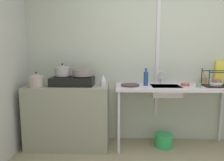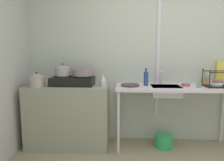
{
  "view_description": "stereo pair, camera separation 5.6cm",
  "coord_description": "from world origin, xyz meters",
  "px_view_note": "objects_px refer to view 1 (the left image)",
  "views": [
    {
      "loc": [
        -0.74,
        -1.48,
        1.38
      ],
      "look_at": [
        -0.83,
        1.39,
        0.97
      ],
      "focal_mm": 33.04,
      "sensor_mm": 36.0,
      "label": 1
    },
    {
      "loc": [
        -0.68,
        -1.48,
        1.38
      ],
      "look_at": [
        -0.83,
        1.39,
        0.97
      ],
      "focal_mm": 33.04,
      "sensor_mm": 36.0,
      "label": 2
    }
  ],
  "objects_px": {
    "pot_on_left_burner": "(62,70)",
    "percolator": "(103,80)",
    "cereal_box": "(221,72)",
    "frying_pan": "(130,85)",
    "pot_on_right_burner": "(83,73)",
    "sink_basin": "(165,91)",
    "dish_rack": "(217,83)",
    "small_bowl_on_drainboard": "(185,85)",
    "stove": "(73,81)",
    "bottle_by_sink": "(146,78)",
    "pot_beside_stove": "(36,80)",
    "utensil_jar": "(204,81)",
    "bucket_on_floor": "(164,140)",
    "faucet": "(161,76)",
    "cup_by_rack": "(199,85)"
  },
  "relations": [
    {
      "from": "pot_on_left_burner",
      "to": "percolator",
      "type": "distance_m",
      "value": 0.59
    },
    {
      "from": "cereal_box",
      "to": "frying_pan",
      "type": "bearing_deg",
      "value": -164.01
    },
    {
      "from": "pot_on_right_burner",
      "to": "sink_basin",
      "type": "xyz_separation_m",
      "value": [
        1.17,
        -0.0,
        -0.25
      ]
    },
    {
      "from": "sink_basin",
      "to": "dish_rack",
      "type": "xyz_separation_m",
      "value": [
        0.69,
        -0.02,
        0.11
      ]
    },
    {
      "from": "pot_on_right_burner",
      "to": "small_bowl_on_drainboard",
      "type": "bearing_deg",
      "value": 0.75
    },
    {
      "from": "stove",
      "to": "bottle_by_sink",
      "type": "distance_m",
      "value": 1.04
    },
    {
      "from": "pot_beside_stove",
      "to": "percolator",
      "type": "xyz_separation_m",
      "value": [
        0.9,
        0.1,
        -0.01
      ]
    },
    {
      "from": "frying_pan",
      "to": "utensil_jar",
      "type": "distance_m",
      "value": 1.13
    },
    {
      "from": "pot_on_right_burner",
      "to": "cereal_box",
      "type": "bearing_deg",
      "value": 6.26
    },
    {
      "from": "dish_rack",
      "to": "bottle_by_sink",
      "type": "bearing_deg",
      "value": 177.55
    },
    {
      "from": "pot_on_left_burner",
      "to": "pot_on_right_burner",
      "type": "relative_size",
      "value": 0.78
    },
    {
      "from": "pot_beside_stove",
      "to": "utensil_jar",
      "type": "bearing_deg",
      "value": 8.53
    },
    {
      "from": "pot_on_left_burner",
      "to": "bucket_on_floor",
      "type": "relative_size",
      "value": 0.85
    },
    {
      "from": "cereal_box",
      "to": "bucket_on_floor",
      "type": "xyz_separation_m",
      "value": [
        -0.87,
        -0.23,
        -0.97
      ]
    },
    {
      "from": "sink_basin",
      "to": "faucet",
      "type": "xyz_separation_m",
      "value": [
        -0.04,
        0.15,
        0.2
      ]
    },
    {
      "from": "pot_beside_stove",
      "to": "faucet",
      "type": "relative_size",
      "value": 1.0
    },
    {
      "from": "pot_beside_stove",
      "to": "cereal_box",
      "type": "bearing_deg",
      "value": 7.97
    },
    {
      "from": "pot_on_right_burner",
      "to": "bottle_by_sink",
      "type": "xyz_separation_m",
      "value": [
        0.89,
        0.02,
        -0.08
      ]
    },
    {
      "from": "frying_pan",
      "to": "cup_by_rack",
      "type": "bearing_deg",
      "value": -4.03
    },
    {
      "from": "small_bowl_on_drainboard",
      "to": "utensil_jar",
      "type": "bearing_deg",
      "value": 29.89
    },
    {
      "from": "frying_pan",
      "to": "stove",
      "type": "bearing_deg",
      "value": 178.26
    },
    {
      "from": "frying_pan",
      "to": "bucket_on_floor",
      "type": "xyz_separation_m",
      "value": [
        0.5,
        0.02,
        -0.82
      ]
    },
    {
      "from": "cereal_box",
      "to": "utensil_jar",
      "type": "bearing_deg",
      "value": -171.54
    },
    {
      "from": "small_bowl_on_drainboard",
      "to": "pot_beside_stove",
      "type": "bearing_deg",
      "value": -175.38
    },
    {
      "from": "bottle_by_sink",
      "to": "cereal_box",
      "type": "xyz_separation_m",
      "value": [
        1.14,
        0.2,
        0.07
      ]
    },
    {
      "from": "pot_beside_stove",
      "to": "bucket_on_floor",
      "type": "height_order",
      "value": "pot_beside_stove"
    },
    {
      "from": "frying_pan",
      "to": "utensil_jar",
      "type": "relative_size",
      "value": 1.06
    },
    {
      "from": "dish_rack",
      "to": "bottle_by_sink",
      "type": "xyz_separation_m",
      "value": [
        -0.97,
        0.04,
        0.06
      ]
    },
    {
      "from": "dish_rack",
      "to": "bucket_on_floor",
      "type": "distance_m",
      "value": 1.09
    },
    {
      "from": "utensil_jar",
      "to": "percolator",
      "type": "bearing_deg",
      "value": -170.34
    },
    {
      "from": "stove",
      "to": "faucet",
      "type": "bearing_deg",
      "value": 6.36
    },
    {
      "from": "sink_basin",
      "to": "dish_rack",
      "type": "bearing_deg",
      "value": -1.47
    },
    {
      "from": "small_bowl_on_drainboard",
      "to": "percolator",
      "type": "bearing_deg",
      "value": -176.97
    },
    {
      "from": "frying_pan",
      "to": "bottle_by_sink",
      "type": "bearing_deg",
      "value": 11.44
    },
    {
      "from": "stove",
      "to": "sink_basin",
      "type": "distance_m",
      "value": 1.32
    },
    {
      "from": "cup_by_rack",
      "to": "pot_beside_stove",
      "type": "bearing_deg",
      "value": -178.51
    },
    {
      "from": "pot_on_left_burner",
      "to": "utensil_jar",
      "type": "bearing_deg",
      "value": 5.83
    },
    {
      "from": "pot_on_right_burner",
      "to": "frying_pan",
      "type": "bearing_deg",
      "value": -2.1
    },
    {
      "from": "percolator",
      "to": "utensil_jar",
      "type": "xyz_separation_m",
      "value": [
        1.48,
        0.25,
        -0.03
      ]
    },
    {
      "from": "pot_on_left_burner",
      "to": "utensil_jar",
      "type": "relative_size",
      "value": 0.91
    },
    {
      "from": "percolator",
      "to": "dish_rack",
      "type": "xyz_separation_m",
      "value": [
        1.57,
        0.02,
        -0.04
      ]
    },
    {
      "from": "cup_by_rack",
      "to": "pot_on_left_burner",
      "type": "bearing_deg",
      "value": 177.27
    },
    {
      "from": "stove",
      "to": "frying_pan",
      "type": "height_order",
      "value": "stove"
    },
    {
      "from": "small_bowl_on_drainboard",
      "to": "cereal_box",
      "type": "xyz_separation_m",
      "value": [
        0.59,
        0.2,
        0.15
      ]
    },
    {
      "from": "pot_on_right_burner",
      "to": "sink_basin",
      "type": "relative_size",
      "value": 0.7
    },
    {
      "from": "pot_on_left_burner",
      "to": "pot_beside_stove",
      "type": "height_order",
      "value": "pot_on_left_burner"
    },
    {
      "from": "sink_basin",
      "to": "bucket_on_floor",
      "type": "xyz_separation_m",
      "value": [
        0.0,
        -0.0,
        -0.73
      ]
    },
    {
      "from": "cup_by_rack",
      "to": "bottle_by_sink",
      "type": "distance_m",
      "value": 0.71
    },
    {
      "from": "percolator",
      "to": "cereal_box",
      "type": "bearing_deg",
      "value": 8.66
    },
    {
      "from": "dish_rack",
      "to": "pot_beside_stove",
      "type": "bearing_deg",
      "value": -177.08
    }
  ]
}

